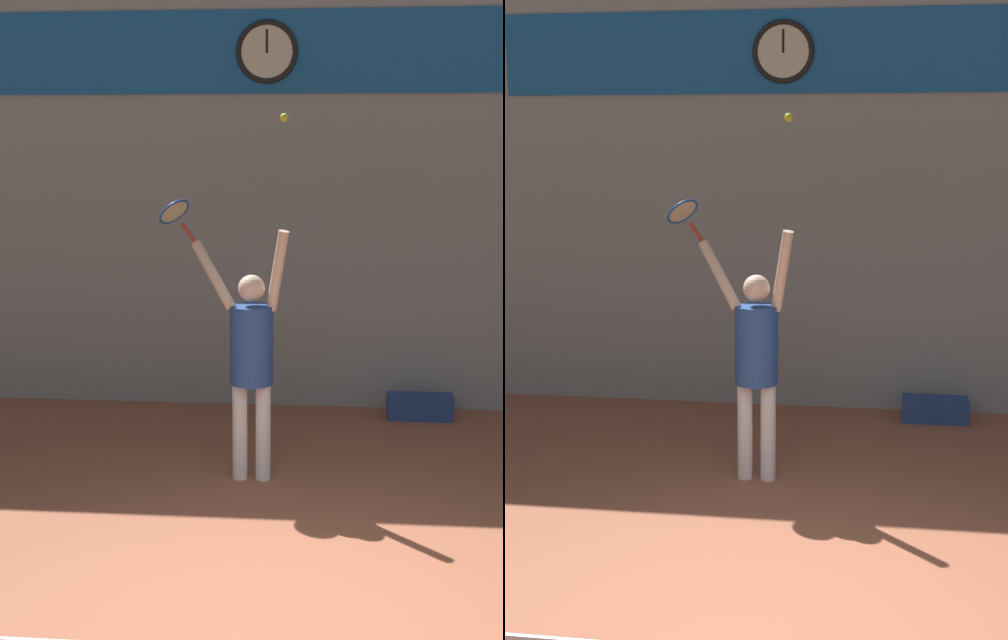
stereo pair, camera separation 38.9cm
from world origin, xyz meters
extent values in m
cube|color=gray|center=(0.00, 4.85, 2.50)|extent=(18.00, 0.10, 5.00)
cube|color=#195B9E|center=(0.00, 4.79, 3.79)|extent=(7.16, 0.02, 0.84)
cylinder|color=beige|center=(-0.57, 4.77, 3.79)|extent=(0.59, 0.02, 0.59)
torus|color=black|center=(-0.57, 4.77, 3.79)|extent=(0.64, 0.06, 0.64)
cube|color=black|center=(-0.57, 4.76, 3.89)|extent=(0.02, 0.01, 0.23)
cylinder|color=white|center=(-0.64, 2.56, 0.43)|extent=(0.13, 0.13, 0.86)
cylinder|color=white|center=(-0.44, 2.56, 0.43)|extent=(0.13, 0.13, 0.86)
cylinder|color=#26478C|center=(-0.54, 2.56, 1.19)|extent=(0.37, 0.37, 0.67)
sphere|color=beige|center=(-0.54, 2.56, 1.68)|extent=(0.23, 0.23, 0.23)
cylinder|color=beige|center=(-0.32, 2.51, 1.83)|extent=(0.23, 0.21, 0.69)
cylinder|color=beige|center=(-0.87, 2.70, 1.76)|extent=(0.45, 0.39, 0.58)
cylinder|color=red|center=(-1.11, 2.88, 2.10)|extent=(0.17, 0.13, 0.18)
torus|color=#1E51A5|center=(-1.26, 2.99, 2.27)|extent=(0.37, 0.38, 0.24)
cylinder|color=beige|center=(-1.26, 2.99, 2.27)|extent=(0.30, 0.32, 0.19)
sphere|color=#CCDB2D|center=(-0.26, 2.45, 3.06)|extent=(0.07, 0.07, 0.07)
cube|color=navy|center=(1.08, 4.43, 0.13)|extent=(0.68, 0.25, 0.26)
camera|label=1|loc=(0.11, -4.75, 2.86)|focal=50.00mm
camera|label=2|loc=(0.50, -4.70, 2.86)|focal=50.00mm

